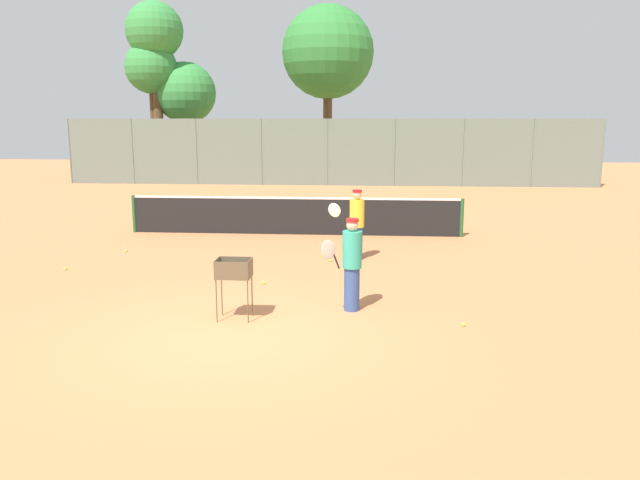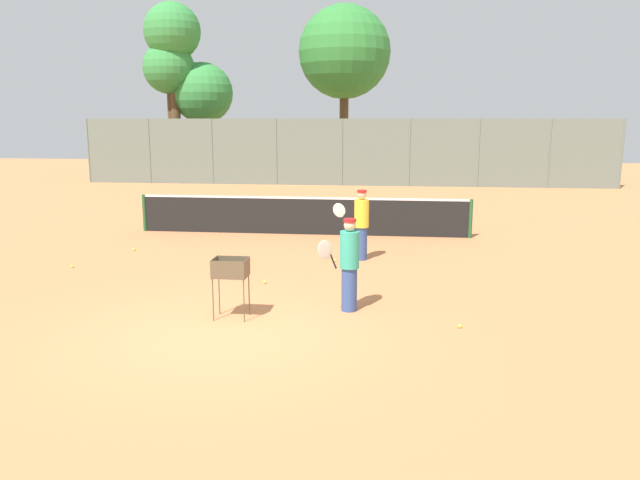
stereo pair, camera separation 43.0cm
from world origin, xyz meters
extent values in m
plane|color=#D37F4C|center=(0.00, 0.00, 0.00)|extent=(80.00, 80.00, 0.00)
cylinder|color=#26592D|center=(-4.66, 8.45, 0.54)|extent=(0.10, 0.10, 1.07)
cylinder|color=#26592D|center=(4.66, 8.45, 0.54)|extent=(0.10, 0.10, 1.07)
cube|color=black|center=(0.00, 8.45, 0.51)|extent=(9.32, 0.01, 1.01)
cube|color=white|center=(0.00, 8.45, 1.04)|extent=(9.32, 0.02, 0.06)
cylinder|color=slate|center=(-13.05, 21.80, 1.62)|extent=(0.08, 0.08, 3.24)
cylinder|color=slate|center=(-9.79, 21.80, 1.62)|extent=(0.08, 0.08, 3.24)
cylinder|color=slate|center=(-6.52, 21.80, 1.62)|extent=(0.08, 0.08, 3.24)
cylinder|color=slate|center=(-3.26, 21.80, 1.62)|extent=(0.08, 0.08, 3.24)
cylinder|color=slate|center=(0.00, 21.80, 1.62)|extent=(0.08, 0.08, 3.24)
cylinder|color=slate|center=(3.26, 21.80, 1.62)|extent=(0.08, 0.08, 3.24)
cylinder|color=slate|center=(6.52, 21.80, 1.62)|extent=(0.08, 0.08, 3.24)
cylinder|color=slate|center=(9.79, 21.80, 1.62)|extent=(0.08, 0.08, 3.24)
cylinder|color=slate|center=(13.05, 21.80, 1.62)|extent=(0.08, 0.08, 3.24)
cube|color=slate|center=(0.00, 21.80, 1.62)|extent=(26.09, 0.01, 3.24)
cylinder|color=brown|center=(-9.64, 24.69, 2.55)|extent=(0.32, 0.32, 5.10)
sphere|color=#388E42|center=(-9.64, 24.69, 5.93)|extent=(2.76, 2.76, 2.76)
cylinder|color=brown|center=(-8.06, 25.50, 1.82)|extent=(0.52, 0.52, 3.64)
sphere|color=#388E42|center=(-8.06, 25.50, 4.64)|extent=(3.33, 3.33, 3.33)
cylinder|color=brown|center=(-0.34, 26.97, 2.67)|extent=(0.50, 0.50, 5.34)
sphere|color=#338438|center=(-0.34, 26.97, 6.87)|extent=(5.11, 5.11, 5.11)
cylinder|color=brown|center=(-9.33, 24.63, 3.45)|extent=(0.52, 0.52, 6.91)
sphere|color=#388E42|center=(-9.33, 24.63, 7.81)|extent=(3.02, 3.02, 3.02)
cylinder|color=#334C8C|center=(1.82, 5.39, 0.38)|extent=(0.27, 0.27, 0.77)
cylinder|color=yellow|center=(1.82, 5.39, 1.09)|extent=(0.34, 0.34, 0.64)
sphere|color=#DBB28C|center=(1.82, 5.39, 1.51)|extent=(0.21, 0.21, 0.21)
cylinder|color=red|center=(1.82, 5.39, 1.60)|extent=(0.22, 0.22, 0.05)
cylinder|color=black|center=(1.48, 5.41, 0.93)|extent=(0.15, 0.04, 0.27)
ellipsoid|color=silver|center=(1.30, 5.42, 1.15)|extent=(0.40, 0.05, 0.43)
cylinder|color=#334C8C|center=(1.83, 1.44, 0.38)|extent=(0.27, 0.27, 0.75)
cylinder|color=teal|center=(1.83, 1.44, 1.06)|extent=(0.33, 0.33, 0.63)
sphere|color=#DBB28C|center=(1.83, 1.44, 1.48)|extent=(0.20, 0.20, 0.20)
cylinder|color=red|center=(1.83, 1.44, 1.56)|extent=(0.21, 0.21, 0.05)
cylinder|color=black|center=(1.58, 1.21, 0.91)|extent=(0.13, 0.12, 0.27)
ellipsoid|color=silver|center=(1.45, 1.09, 1.13)|extent=(0.31, 0.29, 0.43)
cylinder|color=brown|center=(-0.32, 0.63, 0.35)|extent=(0.02, 0.02, 0.70)
cylinder|color=brown|center=(0.19, 0.63, 0.35)|extent=(0.02, 0.02, 0.70)
cylinder|color=brown|center=(-0.32, 0.99, 0.35)|extent=(0.02, 0.02, 0.70)
cylinder|color=brown|center=(0.19, 0.99, 0.35)|extent=(0.02, 0.02, 0.70)
cube|color=brown|center=(-0.06, 0.81, 0.71)|extent=(0.55, 0.40, 0.01)
cube|color=brown|center=(-0.06, 0.61, 0.85)|extent=(0.55, 0.01, 0.30)
cube|color=brown|center=(-0.06, 1.01, 0.85)|extent=(0.55, 0.01, 0.30)
cube|color=brown|center=(-0.34, 0.81, 0.85)|extent=(0.01, 0.40, 0.30)
cube|color=brown|center=(0.21, 0.81, 0.85)|extent=(0.01, 0.40, 0.30)
sphere|color=#D1E54C|center=(-0.15, 0.83, 0.75)|extent=(0.07, 0.07, 0.07)
sphere|color=#D1E54C|center=(0.08, 0.70, 0.75)|extent=(0.07, 0.07, 0.07)
sphere|color=#D1E54C|center=(-0.07, 0.94, 0.75)|extent=(0.07, 0.07, 0.07)
sphere|color=#D1E54C|center=(-0.20, 0.94, 0.80)|extent=(0.07, 0.07, 0.07)
sphere|color=#D1E54C|center=(-0.09, 0.90, 0.80)|extent=(0.07, 0.07, 0.07)
sphere|color=#D1E54C|center=(-0.12, 0.95, 0.75)|extent=(0.07, 0.07, 0.07)
sphere|color=#D1E54C|center=(-0.11, 0.94, 0.75)|extent=(0.07, 0.07, 0.07)
sphere|color=#D1E54C|center=(-0.04, 0.69, 0.75)|extent=(0.07, 0.07, 0.07)
sphere|color=#D1E54C|center=(-0.24, 0.75, 0.80)|extent=(0.07, 0.07, 0.07)
sphere|color=#D1E54C|center=(0.11, 0.91, 0.75)|extent=(0.07, 0.07, 0.07)
sphere|color=#D1E54C|center=(-0.25, 0.91, 0.80)|extent=(0.07, 0.07, 0.07)
sphere|color=#D1E54C|center=(0.15, 0.90, 0.80)|extent=(0.07, 0.07, 0.07)
sphere|color=#D1E54C|center=(-3.85, 5.74, 0.03)|extent=(0.07, 0.07, 0.07)
sphere|color=#D1E54C|center=(-4.45, 3.83, 0.03)|extent=(0.07, 0.07, 0.07)
sphere|color=#D1E54C|center=(0.03, 3.01, 0.03)|extent=(0.07, 0.07, 0.07)
sphere|color=#D1E54C|center=(1.24, 5.10, 0.03)|extent=(0.07, 0.07, 0.07)
sphere|color=#D1E54C|center=(1.72, 4.55, 0.03)|extent=(0.07, 0.07, 0.07)
sphere|color=#D1E54C|center=(3.62, 0.73, 0.03)|extent=(0.07, 0.07, 0.07)
camera|label=1|loc=(2.11, -8.82, 3.22)|focal=35.00mm
camera|label=2|loc=(2.54, -8.78, 3.22)|focal=35.00mm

